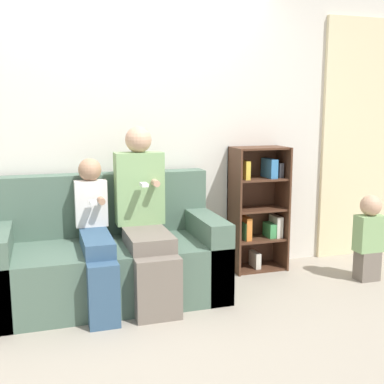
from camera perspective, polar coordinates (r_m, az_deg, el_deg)
The scene contains 8 objects.
ground_plane at distance 3.50m, azimuth -3.95°, elevation -14.83°, with size 14.00×14.00×0.00m, color #9E9384.
back_wall at distance 4.15m, azimuth -7.39°, elevation 7.18°, with size 10.00×0.06×2.55m.
curtain_panel at distance 5.03m, azimuth 19.01°, elevation 5.83°, with size 0.79×0.04×2.31m.
couch at distance 3.83m, azimuth -9.96°, elevation -7.70°, with size 1.75×0.85×0.94m.
adult_seated at distance 3.68m, azimuth -5.64°, elevation -2.49°, with size 0.38×0.78×1.33m.
child_seated at distance 3.60m, azimuth -11.30°, elevation -4.99°, with size 0.25×0.79×1.09m.
toddler_standing at distance 4.39m, azimuth 20.23°, elevation -4.91°, with size 0.23×0.18×0.75m.
bookshelf at distance 4.44m, azimuth 7.77°, elevation -1.97°, with size 0.49×0.31×1.13m.
Camera 1 is at (-0.74, -3.10, 1.46)m, focal length 45.00 mm.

